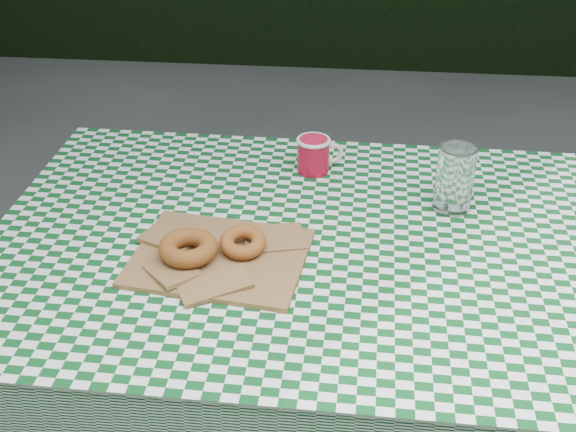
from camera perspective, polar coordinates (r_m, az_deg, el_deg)
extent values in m
cube|color=brown|center=(1.71, 2.25, -12.54)|extent=(1.34, 0.91, 0.75)
cube|color=#0B481B|center=(1.47, 2.55, -2.00)|extent=(1.36, 0.93, 0.01)
cube|color=olive|center=(1.42, -5.34, -3.10)|extent=(0.35, 0.30, 0.02)
torus|color=brown|center=(1.40, -7.75, -2.45)|extent=(0.16, 0.16, 0.04)
torus|color=#A04A21|center=(1.41, -3.51, -2.02)|extent=(0.10, 0.10, 0.03)
cylinder|color=white|center=(1.58, 12.78, 2.83)|extent=(0.09, 0.09, 0.14)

